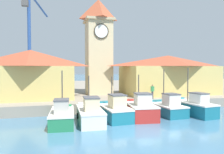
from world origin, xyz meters
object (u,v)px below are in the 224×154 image
Objects in this scene: fishing_boat_far_left at (62,115)px; fishing_boat_left_outer at (90,114)px; fishing_boat_mid_right at (192,107)px; fishing_boat_mid_left at (140,109)px; clock_tower at (99,44)px; warehouse_right at (168,74)px; dock_worker_near_tower at (152,91)px; port_crane_near at (30,51)px; fishing_boat_center at (167,108)px; fishing_boat_left_inner at (114,110)px; warehouse_left at (30,74)px.

fishing_boat_far_left is 0.99× the size of fishing_boat_left_outer.
fishing_boat_left_outer is at bearing -177.20° from fishing_boat_mid_right.
clock_tower is (-1.60, 10.63, 6.85)m from fishing_boat_mid_left.
warehouse_right is 6.24m from dock_worker_near_tower.
port_crane_near reaches higher than clock_tower.
clock_tower reaches higher than dock_worker_near_tower.
fishing_boat_mid_right is 0.32× the size of port_crane_near.
port_crane_near is (-14.11, 20.41, 6.69)m from fishing_boat_center.
clock_tower is (3.03, 11.15, 6.91)m from fishing_boat_left_outer.
dock_worker_near_tower is (14.45, -16.56, -5.53)m from port_crane_near.
fishing_boat_far_left is 1.15× the size of fishing_boat_center.
fishing_boat_center is at bearing 167.22° from fishing_boat_mid_right.
fishing_boat_left_inner is at bearing -140.03° from warehouse_right.
fishing_boat_far_left is 4.51m from fishing_boat_left_inner.
warehouse_left is (-15.31, 8.12, 3.06)m from fishing_boat_mid_right.
fishing_boat_left_inner is 13.28m from warehouse_right.
port_crane_near reaches higher than warehouse_right.
fishing_boat_left_inner is 0.95× the size of fishing_boat_mid_right.
clock_tower is at bearing 85.78° from fishing_boat_left_inner.
clock_tower reaches higher than fishing_boat_left_outer.
fishing_boat_mid_left is at bearing -81.45° from clock_tower.
fishing_boat_mid_right is 27.50m from port_crane_near.
warehouse_right is at bearing 59.99° from fishing_boat_center.
warehouse_left is at bearing 152.06° from fishing_boat_mid_right.
warehouse_left is at bearing 149.59° from fishing_boat_center.
warehouse_right reaches higher than fishing_boat_center.
fishing_boat_mid_right is at bearing -12.78° from fishing_boat_center.
fishing_boat_left_inner is at bearing 17.70° from fishing_boat_left_outer.
warehouse_right reaches higher than dock_worker_near_tower.
fishing_boat_center is at bearing -30.41° from warehouse_left.
port_crane_near is at bearing 132.91° from clock_tower.
fishing_boat_mid_right is at bearing 2.80° from fishing_boat_left_outer.
clock_tower reaches higher than fishing_boat_far_left.
port_crane_near is (-16.52, 20.96, 6.62)m from fishing_boat_mid_right.
fishing_boat_left_inner is at bearing -94.22° from clock_tower.
fishing_boat_mid_left is at bearing -169.93° from fishing_boat_center.
fishing_boat_center is at bearing 10.07° from fishing_boat_mid_left.
fishing_boat_mid_right is 14.46m from clock_tower.
fishing_boat_left_inner is 11.37m from warehouse_left.
port_crane_near reaches higher than fishing_boat_left_inner.
port_crane_near is at bearing 131.09° from dock_worker_near_tower.
port_crane_near is at bearing 124.66° from fishing_boat_center.
warehouse_right is 0.76× the size of port_crane_near.
fishing_boat_left_inner is 0.40× the size of warehouse_right.
fishing_boat_center is 0.86× the size of fishing_boat_mid_right.
fishing_boat_left_inner is 5.31m from fishing_boat_center.
port_crane_near is at bearing 146.51° from warehouse_right.
clock_tower is (-4.53, 10.11, 6.96)m from fishing_boat_center.
fishing_boat_far_left is 12.19m from fishing_boat_mid_right.
dock_worker_near_tower is at bearing 85.08° from fishing_boat_center.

